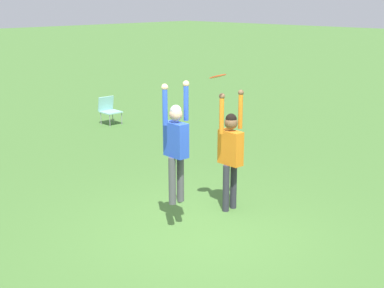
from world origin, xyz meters
TOP-DOWN VIEW (x-y plane):
  - ground_plane at (0.00, 0.00)m, footprint 120.00×120.00m
  - person_jumping at (-0.19, 0.32)m, footprint 0.56×0.42m
  - person_defending at (1.08, 0.25)m, footprint 0.61×0.47m
  - frisbee at (0.64, 0.18)m, footprint 0.28×0.27m
  - camping_chair_1 at (3.71, 7.34)m, footprint 0.55×0.59m

SIDE VIEW (x-z plane):
  - ground_plane at x=0.00m, z-range 0.00..0.00m
  - camping_chair_1 at x=3.71m, z-range 0.06..0.90m
  - person_defending at x=1.08m, z-range 0.07..2.26m
  - person_jumping at x=-0.19m, z-range 0.52..2.52m
  - frisbee at x=0.64m, z-range 2.45..2.54m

